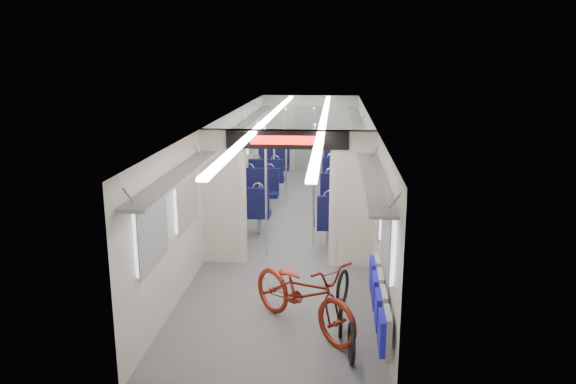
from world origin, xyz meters
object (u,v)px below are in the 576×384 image
object	(u,v)px
stanchion_near_left	(266,193)
stanchion_far_right	(313,157)
stanchion_far_left	(286,158)
seat_bay_near_left	(253,197)
bicycle	(304,293)
bike_hoop_b	(341,320)
seat_bay_far_right	(340,168)
stanchion_near_right	(314,187)
flip_bench	(379,300)
seat_bay_far_left	(270,169)
bike_hoop_a	(351,345)
bike_hoop_c	(343,290)
seat_bay_near_right	(342,206)

from	to	relation	value
stanchion_near_left	stanchion_far_right	distance (m)	3.71
stanchion_near_left	stanchion_far_left	size ratio (longest dim) A/B	1.00
stanchion_far_left	seat_bay_near_left	bearing A→B (deg)	-112.55
bicycle	bike_hoop_b	world-z (taller)	bicycle
seat_bay_far_right	stanchion_near_right	distance (m)	4.86
flip_bench	bike_hoop_b	size ratio (longest dim) A/B	4.12
seat_bay_near_left	stanchion_far_right	xyz separation A→B (m)	(1.20, 1.59, 0.61)
seat_bay_far_left	stanchion_near_left	bearing A→B (deg)	-84.17
bike_hoop_a	stanchion_far_right	xyz separation A→B (m)	(-0.74, 7.15, 0.92)
bike_hoop_a	stanchion_near_right	xyz separation A→B (m)	(-0.60, 4.06, 0.92)
bike_hoop_c	stanchion_near_left	size ratio (longest dim) A/B	0.24
stanchion_near_left	stanchion_near_right	size ratio (longest dim) A/B	1.00
seat_bay_far_right	stanchion_near_right	xyz separation A→B (m)	(-0.53, -4.79, 0.60)
bike_hoop_b	stanchion_near_right	distance (m)	3.60
stanchion_far_left	bicycle	bearing A→B (deg)	-82.90
seat_bay_near_left	seat_bay_near_right	distance (m)	1.96
seat_bay_near_right	stanchion_near_right	size ratio (longest dim) A/B	0.93
flip_bench	stanchion_near_left	world-z (taller)	stanchion_near_left
bicycle	bike_hoop_b	bearing A→B (deg)	-64.88
seat_bay_far_right	stanchion_near_left	distance (m)	5.56
stanchion_near_left	stanchion_far_right	bearing A→B (deg)	79.56
stanchion_far_left	seat_bay_far_left	bearing A→B (deg)	108.38
bike_hoop_a	stanchion_near_right	distance (m)	4.21
bike_hoop_b	seat_bay_near_left	size ratio (longest dim) A/B	0.25
bike_hoop_c	seat_bay_far_right	distance (m)	7.34
seat_bay_far_right	stanchion_far_right	size ratio (longest dim) A/B	0.93
seat_bay_far_left	stanchion_near_right	distance (m)	4.86
stanchion_near_left	stanchion_far_right	xyz separation A→B (m)	(0.67, 3.65, 0.00)
flip_bench	bike_hoop_a	world-z (taller)	flip_bench
bike_hoop_c	seat_bay_near_right	size ratio (longest dim) A/B	0.25
seat_bay_far_left	stanchion_far_right	bearing A→B (deg)	-52.07
stanchion_near_right	stanchion_far_left	distance (m)	2.99
bike_hoop_a	seat_bay_far_right	distance (m)	8.86
flip_bench	stanchion_far_right	bearing A→B (deg)	99.25
bike_hoop_a	bike_hoop_c	world-z (taller)	bike_hoop_c
bike_hoop_c	stanchion_near_right	xyz separation A→B (m)	(-0.52, 2.54, 0.90)
stanchion_near_left	flip_bench	bearing A→B (deg)	-59.74
seat_bay_far_right	stanchion_far_left	distance (m)	2.38
stanchion_near_left	bike_hoop_b	bearing A→B (deg)	-65.71
bike_hoop_c	stanchion_near_left	bearing A→B (deg)	123.99
bike_hoop_c	seat_bay_far_left	bearing A→B (deg)	104.55
stanchion_far_right	stanchion_near_left	bearing A→B (deg)	-100.44
seat_bay_far_left	seat_bay_far_right	world-z (taller)	seat_bay_far_right
seat_bay_far_right	stanchion_near_right	bearing A→B (deg)	-96.27
bike_hoop_c	seat_bay_near_left	size ratio (longest dim) A/B	0.27
bicycle	bike_hoop_b	xyz separation A→B (m)	(0.48, -0.18, -0.27)
flip_bench	stanchion_near_left	xyz separation A→B (m)	(-1.76, 3.01, 0.57)
bike_hoop_a	stanchion_near_left	xyz separation A→B (m)	(-1.42, 3.49, 0.92)
stanchion_far_left	stanchion_far_right	distance (m)	0.66
bicycle	bike_hoop_c	world-z (taller)	bicycle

